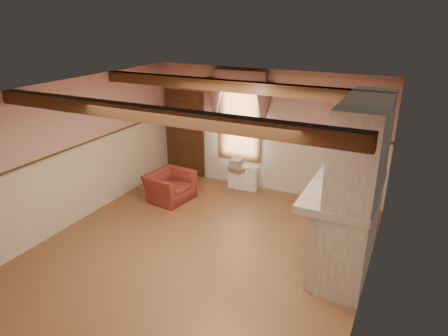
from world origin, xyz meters
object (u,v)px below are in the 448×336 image
at_px(armchair, 170,186).
at_px(side_table, 238,177).
at_px(radiator, 243,177).
at_px(oil_lamp, 351,168).
at_px(bowl, 344,185).
at_px(mantel_clock, 354,163).

relative_size(armchair, side_table, 1.75).
distance_m(radiator, oil_lamp, 3.35).
height_order(armchair, oil_lamp, oil_lamp).
relative_size(bowl, oil_lamp, 1.11).
bearing_deg(bowl, oil_lamp, 90.00).
bearing_deg(side_table, oil_lamp, -31.08).
xyz_separation_m(radiator, mantel_clock, (2.62, -1.30, 1.22)).
bearing_deg(side_table, mantel_clock, -25.20).
bearing_deg(oil_lamp, armchair, 173.77).
distance_m(bowl, oil_lamp, 0.53).
bearing_deg(armchair, side_table, -34.77).
bearing_deg(mantel_clock, radiator, 153.74).
bearing_deg(side_table, armchair, -131.99).
relative_size(side_table, radiator, 0.79).
bearing_deg(oil_lamp, side_table, 148.92).
relative_size(radiator, oil_lamp, 2.50).
bearing_deg(mantel_clock, armchair, 179.14).
relative_size(radiator, mantel_clock, 2.92).
height_order(radiator, bowl, bowl).
distance_m(mantel_clock, oil_lamp, 0.37).
relative_size(armchair, mantel_clock, 4.01).
bearing_deg(armchair, bowl, -96.48).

